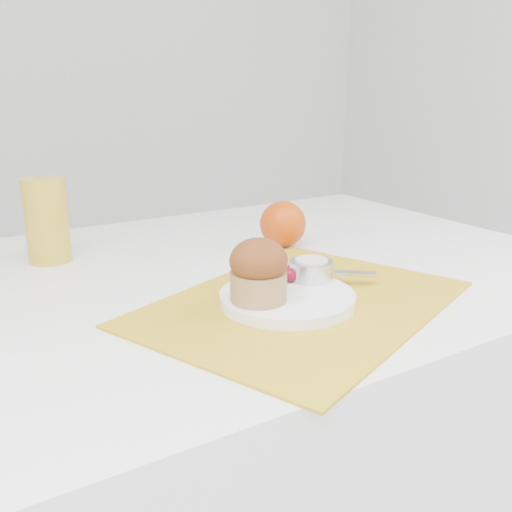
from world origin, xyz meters
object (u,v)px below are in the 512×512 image
muffin (259,271)px  orange (283,224)px  juice_glass (47,220)px  table (221,468)px  plate (287,298)px

muffin → orange: bearing=49.9°
orange → juice_glass: (-0.38, 0.13, 0.03)m
table → orange: bearing=19.9°
juice_glass → muffin: juice_glass is taller
plate → juice_glass: juice_glass is taller
table → orange: size_ratio=14.20×
orange → juice_glass: size_ratio=0.60×
juice_glass → table: bearing=-42.3°
orange → juice_glass: bearing=160.7°
orange → muffin: muffin is taller
plate → juice_glass: 0.44m
orange → table: bearing=-160.1°
plate → juice_glass: size_ratio=1.29×
juice_glass → muffin: (0.18, -0.38, -0.01)m
plate → table: bearing=92.7°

